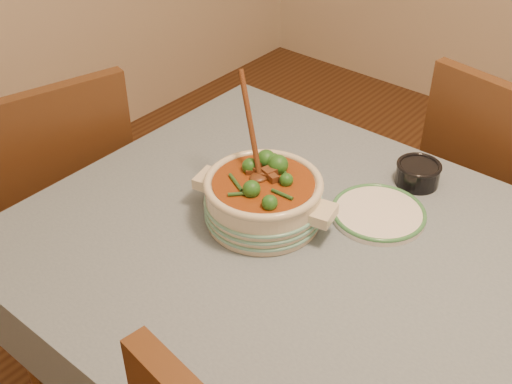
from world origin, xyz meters
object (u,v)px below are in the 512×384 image
(white_plate, at_px, (378,213))
(condiment_bowl, at_px, (418,172))
(chair_left, at_px, (58,191))
(chair_far, at_px, (498,194))
(stew_casserole, at_px, (263,196))
(dining_table, at_px, (374,316))

(white_plate, height_order, condiment_bowl, condiment_bowl)
(white_plate, xyz_separation_m, chair_left, (-0.97, -0.26, -0.24))
(chair_far, height_order, chair_left, chair_far)
(condiment_bowl, xyz_separation_m, chair_far, (0.10, 0.41, -0.25))
(condiment_bowl, relative_size, chair_left, 0.14)
(stew_casserole, bearing_deg, white_plate, 41.89)
(dining_table, relative_size, stew_casserole, 4.72)
(stew_casserole, bearing_deg, chair_far, 68.55)
(condiment_bowl, bearing_deg, white_plate, -91.10)
(white_plate, distance_m, chair_far, 0.65)
(dining_table, height_order, white_plate, white_plate)
(white_plate, bearing_deg, condiment_bowl, 88.90)
(stew_casserole, distance_m, white_plate, 0.28)
(stew_casserole, distance_m, chair_far, 0.89)
(dining_table, distance_m, chair_left, 1.11)
(condiment_bowl, bearing_deg, chair_left, -155.37)
(dining_table, distance_m, stew_casserole, 0.37)
(chair_left, bearing_deg, white_plate, 120.23)
(white_plate, height_order, chair_far, chair_far)
(white_plate, height_order, chair_left, chair_left)
(white_plate, bearing_deg, stew_casserole, -138.11)
(chair_far, distance_m, chair_left, 1.38)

